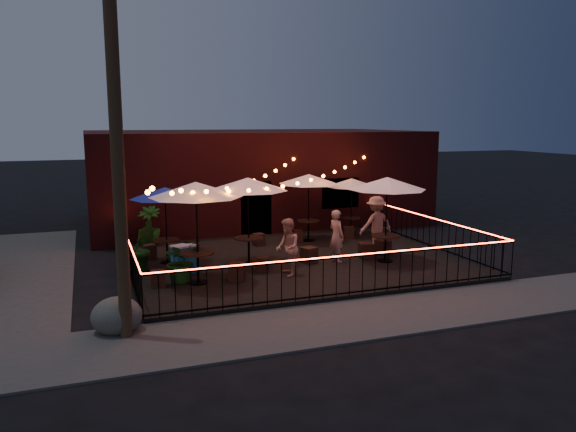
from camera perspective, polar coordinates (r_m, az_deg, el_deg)
name	(u,v)px	position (r m, az deg, el deg)	size (l,w,h in m)	color
ground	(318,280)	(15.97, 3.06, -6.53)	(110.00, 110.00, 0.00)	black
patio	(293,261)	(17.74, 0.54, -4.61)	(10.00, 8.00, 0.15)	black
sidewalk	(373,317)	(13.18, 8.66, -10.07)	(18.00, 2.50, 0.05)	#403E3B
brick_building	(252,176)	(25.22, -3.68, 4.08)	(14.00, 8.00, 4.00)	#380F11
utility_pole	(117,144)	(11.53, -17.00, 7.01)	(0.26, 0.26, 8.00)	#3D2819
fence_front	(350,276)	(14.04, 6.28, -6.04)	(10.00, 0.04, 1.04)	black
fence_left	(128,256)	(16.58, -15.92, -3.91)	(0.04, 8.00, 1.04)	black
fence_right	(430,232)	(19.87, 14.18, -1.61)	(0.04, 8.00, 1.04)	black
festoon_lights	(265,186)	(16.69, -2.34, 3.02)	(10.02, 8.72, 1.32)	#FB5D05
cafe_table_0	(196,191)	(14.82, -9.34, 2.53)	(2.92, 2.92, 2.73)	black
cafe_table_1	(165,194)	(17.24, -12.39, 2.20)	(2.12, 2.12, 2.33)	black
cafe_table_2	(248,185)	(16.69, -4.08, 3.13)	(3.00, 3.00, 2.63)	black
cafe_table_3	(309,180)	(20.01, 2.12, 3.67)	(2.57, 2.57, 2.42)	black
cafe_table_4	(387,185)	(17.26, 10.04, 3.16)	(3.04, 3.04, 2.61)	black
cafe_table_5	(352,183)	(21.24, 6.48, 3.31)	(2.54, 2.54, 2.16)	black
bistro_chair_0	(158,279)	(15.15, -13.07, -6.23)	(0.36, 0.36, 0.43)	black
bistro_chair_1	(237,271)	(15.40, -5.20, -5.63)	(0.42, 0.42, 0.49)	black
bistro_chair_2	(149,252)	(18.20, -13.90, -3.55)	(0.38, 0.38, 0.45)	black
bistro_chair_3	(193,250)	(18.26, -9.64, -3.43)	(0.35, 0.35, 0.41)	black
bistro_chair_4	(263,264)	(16.28, -2.60, -4.90)	(0.35, 0.35, 0.42)	black
bistro_chair_5	(309,255)	(17.20, 2.14, -3.98)	(0.41, 0.41, 0.48)	black
bistro_chair_6	(259,239)	(19.59, -2.99, -2.40)	(0.35, 0.35, 0.42)	black
bistro_chair_7	(298,236)	(20.23, 1.03, -2.01)	(0.34, 0.34, 0.41)	black
bistro_chair_8	(366,251)	(17.92, 7.91, -3.51)	(0.41, 0.41, 0.48)	black
bistro_chair_9	(383,247)	(18.50, 9.61, -3.13)	(0.41, 0.41, 0.48)	black
bistro_chair_10	(349,233)	(20.86, 6.19, -1.68)	(0.36, 0.36, 0.43)	black
bistro_chair_11	(379,233)	(21.00, 9.26, -1.70)	(0.35, 0.35, 0.41)	black
patron_a	(336,236)	(17.27, 4.94, -2.02)	(0.59, 0.39, 1.62)	#DDA797
patron_b	(287,247)	(15.64, -0.06, -3.21)	(0.79, 0.62, 1.63)	#D3A58C
patron_c	(376,224)	(18.86, 8.94, -0.78)	(1.19, 0.68, 1.84)	beige
potted_shrub_a	(181,260)	(15.37, -10.79, -4.45)	(1.07, 0.93, 1.19)	#0C350D
potted_shrub_b	(142,248)	(16.69, -14.60, -3.18)	(0.75, 0.60, 1.36)	#1C3811
potted_shrub_c	(149,226)	(20.04, -13.92, -1.00)	(0.77, 0.77, 1.37)	#15340C
cooler	(184,259)	(16.25, -10.57, -4.32)	(0.74, 0.64, 0.83)	blue
boulder	(117,316)	(12.54, -17.01, -9.70)	(0.98, 0.83, 0.76)	#4D4D48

